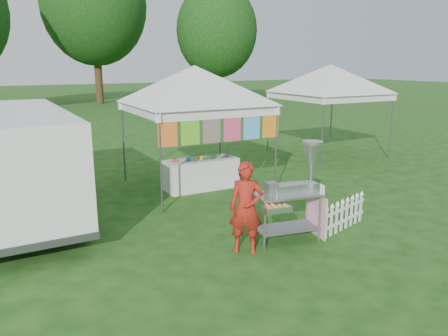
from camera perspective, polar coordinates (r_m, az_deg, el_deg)
ground at (r=8.17m, az=6.61°, el=-8.50°), size 120.00×120.00×0.00m
canopy_main at (r=10.63m, az=-3.89°, el=13.18°), size 4.24×4.24×3.45m
canopy_right at (r=14.91m, az=13.77°, el=12.97°), size 4.24×4.24×3.45m
tree_mid at (r=35.23m, az=-16.64°, el=19.74°), size 7.60×7.60×11.52m
tree_right at (r=31.72m, az=-0.95°, el=17.46°), size 5.60×5.60×8.42m
donut_cart at (r=7.64m, az=9.59°, el=-2.03°), size 1.36×0.84×1.75m
vendor at (r=7.12m, az=2.91°, el=-5.26°), size 0.66×0.61×1.52m
cargo_van at (r=9.64m, az=-26.08°, el=0.89°), size 2.19×5.27×2.17m
picket_fence at (r=8.50m, az=15.43°, el=-5.95°), size 1.38×0.45×0.56m
display_table at (r=10.84m, az=-2.98°, el=-0.77°), size 1.80×0.70×0.74m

